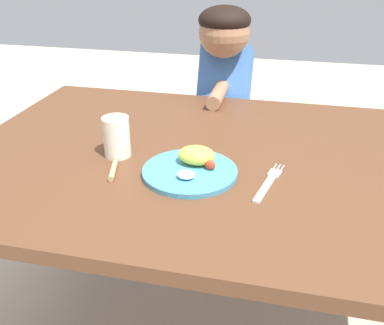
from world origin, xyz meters
The scene contains 6 objects.
dining_table centered at (0.00, 0.00, 0.62)m, with size 1.45×0.94×0.72m.
plate centered at (-0.07, -0.11, 0.73)m, with size 0.24×0.24×0.06m.
fork centered at (0.12, -0.13, 0.72)m, with size 0.06×0.20×0.01m.
spoon centered at (-0.29, -0.07, 0.73)m, with size 0.08×0.22×0.02m.
drinking_cup centered at (-0.29, -0.06, 0.77)m, with size 0.07×0.07×0.11m, color silver.
person centered at (-0.10, 0.59, 0.58)m, with size 0.20×0.39×1.03m.
Camera 1 is at (0.14, -1.03, 1.24)m, focal length 40.31 mm.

